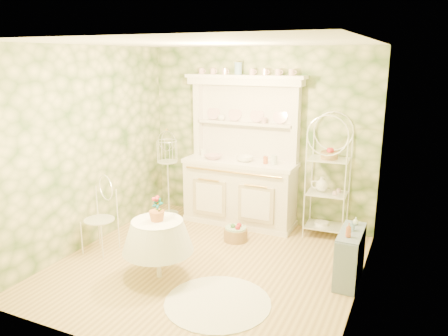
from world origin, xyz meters
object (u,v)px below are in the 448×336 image
at_px(round_table, 158,251).
at_px(cafe_chair, 99,218).
at_px(bakers_rack, 328,174).
at_px(side_shelf, 350,257).
at_px(floor_basket, 236,234).
at_px(kitchen_dresser, 240,152).
at_px(birdcage_stand, 168,173).

relative_size(round_table, cafe_chair, 0.69).
height_order(bakers_rack, cafe_chair, bakers_rack).
relative_size(side_shelf, cafe_chair, 0.72).
relative_size(round_table, floor_basket, 2.04).
bearing_deg(side_shelf, floor_basket, 167.62).
bearing_deg(cafe_chair, side_shelf, 32.60).
bearing_deg(cafe_chair, kitchen_dresser, 75.73).
height_order(bakers_rack, floor_basket, bakers_rack).
bearing_deg(floor_basket, bakers_rack, 32.25).
distance_m(round_table, floor_basket, 1.44).
distance_m(side_shelf, floor_basket, 1.74).
bearing_deg(cafe_chair, bakers_rack, 56.50).
relative_size(cafe_chair, birdcage_stand, 0.66).
bearing_deg(birdcage_stand, cafe_chair, -93.40).
distance_m(kitchen_dresser, bakers_rack, 1.35).
height_order(kitchen_dresser, side_shelf, kitchen_dresser).
bearing_deg(round_table, bakers_rack, 53.56).
height_order(kitchen_dresser, bakers_rack, kitchen_dresser).
height_order(kitchen_dresser, round_table, kitchen_dresser).
xyz_separation_m(cafe_chair, floor_basket, (1.51, 1.08, -0.37)).
xyz_separation_m(cafe_chair, birdcage_stand, (0.09, 1.58, 0.24)).
height_order(side_shelf, floor_basket, side_shelf).
bearing_deg(side_shelf, birdcage_stand, 166.48).
xyz_separation_m(kitchen_dresser, cafe_chair, (-1.29, -1.74, -0.67)).
height_order(round_table, floor_basket, round_table).
bearing_deg(cafe_chair, round_table, 8.01).
distance_m(cafe_chair, birdcage_stand, 1.60).
bearing_deg(bakers_rack, round_table, -129.53).
xyz_separation_m(bakers_rack, cafe_chair, (-2.63, -1.79, -0.46)).
height_order(side_shelf, birdcage_stand, birdcage_stand).
xyz_separation_m(bakers_rack, round_table, (-1.53, -2.07, -0.61)).
bearing_deg(kitchen_dresser, bakers_rack, 1.97).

